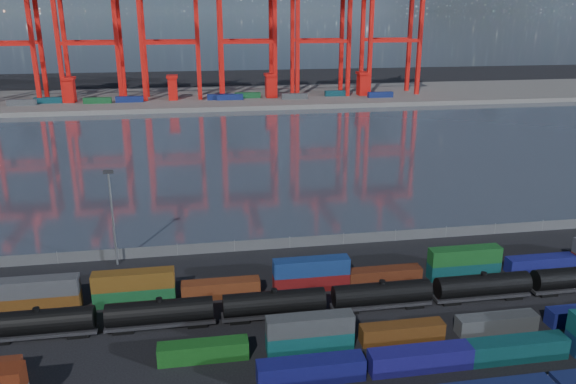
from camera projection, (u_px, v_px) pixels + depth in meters
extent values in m
plane|color=black|center=(325.00, 330.00, 75.37)|extent=(700.00, 700.00, 0.00)
plane|color=#303946|center=(248.00, 149.00, 173.90)|extent=(700.00, 700.00, 0.00)
cube|color=#514F4C|center=(227.00, 97.00, 272.13)|extent=(700.00, 70.00, 2.00)
cube|color=#111258|center=(311.00, 370.00, 64.76)|extent=(12.56, 2.55, 2.72)
cube|color=navy|center=(420.00, 359.00, 66.87)|extent=(12.56, 2.55, 2.72)
cube|color=#0B3B3D|center=(517.00, 349.00, 68.85)|extent=(12.56, 2.55, 2.72)
cube|color=#154E17|center=(203.00, 351.00, 68.70)|extent=(11.05, 2.25, 2.39)
cube|color=#0D4443|center=(310.00, 341.00, 70.81)|extent=(11.05, 2.25, 2.39)
cube|color=#383B3C|center=(310.00, 324.00, 70.07)|extent=(11.05, 2.25, 2.39)
cube|color=#512D10|center=(402.00, 332.00, 72.74)|extent=(11.05, 2.25, 2.39)
cube|color=#404345|center=(496.00, 323.00, 74.83)|extent=(11.05, 2.25, 2.39)
cube|color=#5A3412|center=(38.00, 303.00, 79.93)|extent=(11.69, 2.38, 2.53)
cube|color=#3D3F42|center=(36.00, 287.00, 79.15)|extent=(11.69, 2.38, 2.53)
cube|color=#144D25|center=(135.00, 295.00, 82.05)|extent=(11.69, 2.38, 2.53)
cube|color=brown|center=(133.00, 280.00, 81.27)|extent=(11.69, 2.38, 2.53)
cube|color=#5F2A13|center=(221.00, 289.00, 84.03)|extent=(11.69, 2.38, 2.53)
cube|color=#5F0E0F|center=(311.00, 282.00, 86.21)|extent=(11.69, 2.38, 2.53)
cube|color=navy|center=(311.00, 267.00, 85.43)|extent=(11.69, 2.38, 2.53)
cube|color=#4D200F|center=(384.00, 276.00, 88.07)|extent=(11.69, 2.38, 2.53)
cube|color=#0C3B3F|center=(463.00, 270.00, 90.16)|extent=(11.69, 2.38, 2.53)
cube|color=#15511E|center=(465.00, 255.00, 89.38)|extent=(11.69, 2.38, 2.53)
cube|color=navy|center=(540.00, 264.00, 92.30)|extent=(11.69, 2.38, 2.53)
cylinder|color=black|center=(38.00, 322.00, 72.73)|extent=(14.12, 3.15, 3.15)
cylinder|color=black|center=(36.00, 310.00, 72.19)|extent=(0.87, 0.87, 0.54)
cube|color=black|center=(40.00, 333.00, 73.26)|extent=(14.67, 2.17, 0.43)
cube|color=black|center=(0.00, 340.00, 72.63)|extent=(2.72, 1.96, 0.65)
cube|color=black|center=(79.00, 333.00, 74.17)|extent=(2.72, 1.96, 0.65)
cylinder|color=black|center=(160.00, 312.00, 75.18)|extent=(14.12, 3.15, 3.15)
cylinder|color=black|center=(159.00, 300.00, 74.64)|extent=(0.87, 0.87, 0.54)
cube|color=black|center=(161.00, 323.00, 75.71)|extent=(14.67, 2.17, 0.43)
cube|color=black|center=(124.00, 329.00, 75.07)|extent=(2.72, 1.96, 0.65)
cube|color=black|center=(198.00, 323.00, 76.62)|extent=(2.72, 1.96, 0.65)
cylinder|color=black|center=(274.00, 302.00, 77.63)|extent=(14.12, 3.15, 3.15)
cylinder|color=black|center=(274.00, 291.00, 77.09)|extent=(0.87, 0.87, 0.54)
cube|color=black|center=(274.00, 313.00, 78.16)|extent=(14.67, 2.17, 0.43)
cube|color=black|center=(239.00, 319.00, 77.52)|extent=(2.72, 1.96, 0.65)
cube|color=black|center=(309.00, 313.00, 79.06)|extent=(2.72, 1.96, 0.65)
cylinder|color=black|center=(382.00, 293.00, 80.07)|extent=(14.12, 3.15, 3.15)
cylinder|color=black|center=(382.00, 282.00, 79.54)|extent=(0.87, 0.87, 0.54)
cube|color=black|center=(381.00, 304.00, 80.61)|extent=(14.67, 2.17, 0.43)
cube|color=black|center=(348.00, 310.00, 79.97)|extent=(2.72, 1.96, 0.65)
cube|color=black|center=(413.00, 304.00, 81.51)|extent=(2.72, 1.96, 0.65)
cylinder|color=black|center=(483.00, 285.00, 82.52)|extent=(14.12, 3.15, 3.15)
cylinder|color=black|center=(484.00, 274.00, 81.99)|extent=(0.87, 0.87, 0.54)
cube|color=black|center=(481.00, 295.00, 83.06)|extent=(14.67, 2.17, 0.43)
cube|color=black|center=(450.00, 301.00, 82.42)|extent=(2.72, 1.96, 0.65)
cube|color=black|center=(511.00, 295.00, 83.96)|extent=(2.72, 1.96, 0.65)
cube|color=black|center=(576.00, 287.00, 85.50)|extent=(14.67, 2.17, 0.43)
cube|color=black|center=(546.00, 292.00, 84.86)|extent=(2.72, 1.96, 0.65)
cube|color=#595B5E|center=(290.00, 243.00, 101.34)|extent=(160.00, 0.06, 2.00)
cylinder|color=slate|center=(57.00, 258.00, 94.99)|extent=(0.12, 0.12, 2.20)
cylinder|color=slate|center=(118.00, 254.00, 96.57)|extent=(0.12, 0.12, 2.20)
cylinder|color=slate|center=(177.00, 250.00, 98.15)|extent=(0.12, 0.12, 2.20)
cylinder|color=slate|center=(234.00, 246.00, 99.73)|extent=(0.12, 0.12, 2.20)
cylinder|color=slate|center=(290.00, 242.00, 101.31)|extent=(0.12, 0.12, 2.20)
cylinder|color=slate|center=(343.00, 239.00, 102.89)|extent=(0.12, 0.12, 2.20)
cylinder|color=slate|center=(396.00, 235.00, 104.47)|extent=(0.12, 0.12, 2.20)
cylinder|color=slate|center=(446.00, 232.00, 106.05)|extent=(0.12, 0.12, 2.20)
cylinder|color=slate|center=(495.00, 229.00, 107.63)|extent=(0.12, 0.12, 2.20)
cylinder|color=slate|center=(543.00, 225.00, 109.21)|extent=(0.12, 0.12, 2.20)
cylinder|color=slate|center=(113.00, 220.00, 92.58)|extent=(0.36, 0.36, 16.00)
cube|color=black|center=(108.00, 172.00, 90.02)|extent=(1.60, 0.40, 0.60)
cube|color=red|center=(33.00, 50.00, 240.70)|extent=(1.78, 1.78, 50.13)
cube|color=red|center=(41.00, 48.00, 253.24)|extent=(1.78, 1.78, 50.13)
cube|color=red|center=(2.00, 44.00, 237.99)|extent=(24.51, 1.56, 1.56)
cube|color=red|center=(11.00, 42.00, 250.54)|extent=(24.51, 1.56, 1.56)
cube|color=red|center=(59.00, 50.00, 242.36)|extent=(1.78, 1.78, 50.13)
cube|color=red|center=(65.00, 48.00, 254.90)|extent=(1.78, 1.78, 50.13)
cube|color=red|center=(117.00, 49.00, 246.23)|extent=(1.78, 1.78, 50.13)
cube|color=red|center=(121.00, 47.00, 258.77)|extent=(1.78, 1.78, 50.13)
cube|color=red|center=(88.00, 43.00, 243.52)|extent=(24.51, 1.56, 1.56)
cube|color=red|center=(93.00, 42.00, 256.06)|extent=(24.51, 1.56, 1.56)
cube|color=red|center=(142.00, 49.00, 247.88)|extent=(1.78, 1.78, 50.13)
cube|color=red|center=(144.00, 47.00, 260.43)|extent=(1.78, 1.78, 50.13)
cube|color=red|center=(198.00, 48.00, 251.75)|extent=(1.78, 1.78, 50.13)
cube|color=red|center=(197.00, 46.00, 264.30)|extent=(1.78, 1.78, 50.13)
cube|color=red|center=(170.00, 43.00, 249.05)|extent=(24.51, 1.56, 1.56)
cube|color=red|center=(171.00, 41.00, 261.59)|extent=(24.51, 1.56, 1.56)
cube|color=red|center=(221.00, 48.00, 253.41)|extent=(1.78, 1.78, 50.13)
cube|color=red|center=(220.00, 46.00, 265.96)|extent=(1.78, 1.78, 50.13)
cube|color=red|center=(275.00, 47.00, 257.28)|extent=(1.78, 1.78, 50.13)
cube|color=red|center=(271.00, 46.00, 269.83)|extent=(1.78, 1.78, 50.13)
cube|color=red|center=(248.00, 42.00, 254.58)|extent=(24.51, 1.56, 1.56)
cube|color=red|center=(245.00, 40.00, 267.12)|extent=(24.51, 1.56, 1.56)
cube|color=red|center=(297.00, 47.00, 258.94)|extent=(1.78, 1.78, 50.13)
cube|color=red|center=(292.00, 45.00, 271.48)|extent=(1.78, 1.78, 50.13)
cube|color=red|center=(349.00, 47.00, 262.81)|extent=(1.78, 1.78, 50.13)
cube|color=red|center=(341.00, 45.00, 275.35)|extent=(1.78, 1.78, 50.13)
cube|color=red|center=(323.00, 41.00, 260.10)|extent=(24.51, 1.56, 1.56)
cube|color=red|center=(317.00, 40.00, 272.65)|extent=(24.51, 1.56, 1.56)
cube|color=red|center=(370.00, 46.00, 264.47)|extent=(1.78, 1.78, 50.13)
cube|color=red|center=(362.00, 45.00, 277.01)|extent=(1.78, 1.78, 50.13)
cube|color=red|center=(420.00, 46.00, 268.34)|extent=(1.78, 1.78, 50.13)
cube|color=red|center=(409.00, 44.00, 280.88)|extent=(1.78, 1.78, 50.13)
cube|color=red|center=(395.00, 41.00, 265.63)|extent=(24.51, 1.56, 1.56)
cube|color=red|center=(386.00, 39.00, 278.17)|extent=(24.51, 1.56, 1.56)
cube|color=navy|center=(230.00, 97.00, 257.14)|extent=(12.00, 2.44, 2.60)
cube|color=navy|center=(380.00, 95.00, 264.79)|extent=(12.00, 2.44, 2.60)
cube|color=navy|center=(220.00, 97.00, 257.78)|extent=(12.00, 2.44, 2.60)
cube|color=#0C3842|center=(48.00, 100.00, 248.09)|extent=(12.00, 2.44, 2.60)
cube|color=#3F4244|center=(22.00, 102.00, 242.06)|extent=(12.00, 2.44, 2.60)
cube|color=#3F4244|center=(294.00, 96.00, 259.99)|extent=(12.00, 2.44, 2.60)
cube|color=#144C23|center=(97.00, 100.00, 247.47)|extent=(12.00, 2.44, 2.60)
cube|color=navy|center=(129.00, 99.00, 250.86)|extent=(12.00, 2.44, 2.60)
cube|color=#144C23|center=(248.00, 95.00, 263.02)|extent=(12.00, 2.44, 2.60)
cube|color=#0C3842|center=(337.00, 93.00, 269.21)|extent=(12.00, 2.44, 2.60)
cube|color=red|center=(70.00, 91.00, 249.84)|extent=(4.00, 6.00, 10.00)
cube|color=red|center=(69.00, 78.00, 248.15)|extent=(5.00, 7.00, 1.20)
cube|color=red|center=(173.00, 89.00, 256.95)|extent=(4.00, 6.00, 10.00)
cube|color=red|center=(172.00, 77.00, 255.26)|extent=(5.00, 7.00, 1.20)
cube|color=red|center=(270.00, 87.00, 264.06)|extent=(4.00, 6.00, 10.00)
cube|color=red|center=(270.00, 75.00, 262.37)|extent=(5.00, 7.00, 1.20)
cube|color=red|center=(362.00, 85.00, 271.17)|extent=(4.00, 6.00, 10.00)
cube|color=red|center=(363.00, 73.00, 269.47)|extent=(5.00, 7.00, 1.20)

